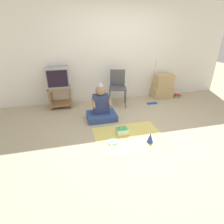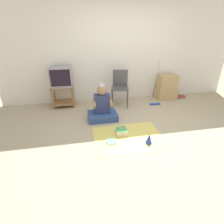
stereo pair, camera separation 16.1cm
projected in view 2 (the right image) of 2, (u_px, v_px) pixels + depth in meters
name	position (u px, v px, depth m)	size (l,w,h in m)	color
ground_plane	(144.00, 132.00, 3.44)	(16.00, 16.00, 0.00)	tan
wall_back	(122.00, 53.00, 4.63)	(6.40, 0.06, 2.55)	white
tv_stand	(63.00, 94.00, 4.52)	(0.57, 0.48, 0.52)	#997047
tv	(61.00, 77.00, 4.34)	(0.53, 0.41, 0.50)	#99999E
folding_chair	(120.00, 85.00, 4.48)	(0.52, 0.51, 0.91)	#4C4C51
cardboard_box_stack	(166.00, 87.00, 5.03)	(0.56, 0.40, 0.69)	tan
dust_mop	(155.00, 92.00, 4.64)	(0.28, 0.37, 1.14)	#2D4CB2
book_pile	(181.00, 97.00, 5.12)	(0.18, 0.15, 0.08)	#60936B
person_seated	(102.00, 108.00, 3.86)	(0.64, 0.49, 0.84)	#334C8C
party_cloth	(128.00, 137.00, 3.25)	(1.28, 0.99, 0.01)	#EAD666
birthday_cake	(121.00, 131.00, 3.35)	(0.22, 0.22, 0.16)	#F4E0C6
party_hat_blue	(149.00, 139.00, 3.05)	(0.12, 0.12, 0.18)	blue
paper_plate	(111.00, 142.00, 3.11)	(0.20, 0.20, 0.01)	#4CB266
plastic_spoon_near	(109.00, 145.00, 3.03)	(0.04, 0.15, 0.01)	white
plastic_spoon_far	(119.00, 145.00, 3.03)	(0.06, 0.14, 0.01)	white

